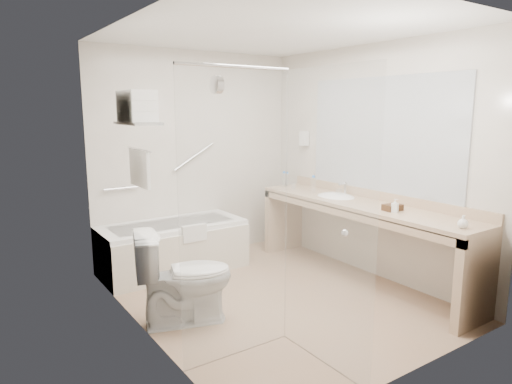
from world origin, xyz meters
TOP-DOWN VIEW (x-y plane):
  - floor at (0.00, 0.00)m, footprint 3.20×3.20m
  - ceiling at (0.00, 0.00)m, footprint 2.60×3.20m
  - wall_back at (0.00, 1.60)m, footprint 2.60×0.10m
  - wall_front at (0.00, -1.60)m, footprint 2.60×0.10m
  - wall_left at (-1.30, 0.00)m, footprint 0.10×3.20m
  - wall_right at (1.30, 0.00)m, footprint 0.10×3.20m
  - bathtub at (-0.50, 1.24)m, footprint 1.60×0.73m
  - grab_bar_short at (-0.95, 1.56)m, footprint 0.40×0.03m
  - grab_bar_long at (-0.05, 1.56)m, footprint 0.53×0.03m
  - shower_enclosure at (-0.63, -0.93)m, footprint 0.96×0.91m
  - towel_shelf at (-1.17, 0.35)m, footprint 0.24×0.55m
  - vanity_counter at (1.02, -0.15)m, footprint 0.55×2.70m
  - sink at (1.05, 0.25)m, footprint 0.40×0.52m
  - faucet at (1.20, 0.25)m, footprint 0.03×0.03m
  - mirror at (1.29, -0.15)m, footprint 0.02×2.00m
  - hairdryer_unit at (1.25, 1.05)m, footprint 0.08×0.10m
  - toilet at (-0.95, -0.01)m, footprint 0.92×0.69m
  - amenity_basket at (0.99, -0.59)m, footprint 0.19×0.14m
  - soap_bottle_a at (0.95, -0.65)m, footprint 0.10×0.14m
  - soap_bottle_b at (0.94, -1.35)m, footprint 0.11×0.13m
  - water_bottle_left at (0.97, 1.10)m, footprint 0.06×0.06m
  - water_bottle_mid at (0.99, 0.56)m, footprint 0.06×0.06m
  - water_bottle_right at (1.03, 1.10)m, footprint 0.06×0.06m
  - drinking_glass_near at (1.03, 0.18)m, footprint 0.09×0.09m
  - drinking_glass_far at (0.95, 0.88)m, footprint 0.08×0.08m

SIDE VIEW (x-z plane):
  - floor at x=0.00m, z-range 0.00..0.00m
  - bathtub at x=-0.50m, z-range -0.02..0.57m
  - toilet at x=-0.95m, z-range 0.00..0.81m
  - vanity_counter at x=1.02m, z-range 0.17..1.12m
  - sink at x=1.05m, z-range 0.75..0.89m
  - soap_bottle_a at x=0.95m, z-range 0.85..0.91m
  - amenity_basket at x=0.99m, z-range 0.85..0.91m
  - drinking_glass_far at x=0.95m, z-range 0.85..0.93m
  - soap_bottle_b at x=0.94m, z-range 0.85..0.94m
  - drinking_glass_near at x=1.03m, z-range 0.85..0.94m
  - faucet at x=1.20m, z-range 0.86..1.00m
  - water_bottle_right at x=1.03m, z-range 0.84..1.03m
  - water_bottle_left at x=0.97m, z-range 0.84..1.04m
  - water_bottle_mid at x=0.99m, z-range 0.84..1.05m
  - grab_bar_short at x=-0.95m, z-range 0.93..0.96m
  - shower_enclosure at x=-0.63m, z-range 0.01..2.12m
  - wall_back at x=0.00m, z-range 0.00..2.50m
  - wall_front at x=0.00m, z-range 0.00..2.50m
  - wall_left at x=-1.30m, z-range 0.00..2.50m
  - wall_right at x=1.30m, z-range 0.00..2.50m
  - grab_bar_long at x=-0.05m, z-range 1.09..1.41m
  - hairdryer_unit at x=1.25m, z-range 1.36..1.54m
  - mirror at x=1.29m, z-range 0.95..2.15m
  - towel_shelf at x=-1.17m, z-range 1.35..2.16m
  - ceiling at x=0.00m, z-range 2.45..2.55m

